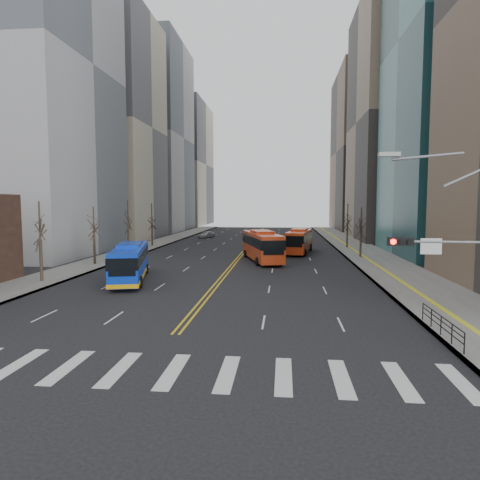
# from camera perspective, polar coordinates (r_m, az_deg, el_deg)

# --- Properties ---
(ground) EXTENTS (220.00, 220.00, 0.00)m
(ground) POSITION_cam_1_polar(r_m,az_deg,el_deg) (19.70, -12.41, -16.58)
(ground) COLOR black
(sidewalk_right) EXTENTS (7.00, 130.00, 0.15)m
(sidewalk_right) POSITION_cam_1_polar(r_m,az_deg,el_deg) (63.86, 16.30, -1.66)
(sidewalk_right) COLOR gray
(sidewalk_right) RESTS_ON ground
(sidewalk_left) EXTENTS (5.00, 130.00, 0.15)m
(sidewalk_left) POSITION_cam_1_polar(r_m,az_deg,el_deg) (66.65, -13.81, -1.33)
(sidewalk_left) COLOR gray
(sidewalk_left) RESTS_ON ground
(crosswalk) EXTENTS (26.70, 4.00, 0.01)m
(crosswalk) POSITION_cam_1_polar(r_m,az_deg,el_deg) (19.70, -12.41, -16.56)
(crosswalk) COLOR silver
(crosswalk) RESTS_ON ground
(centerline) EXTENTS (0.55, 100.00, 0.01)m
(centerline) POSITION_cam_1_polar(r_m,az_deg,el_deg) (72.97, 1.19, -0.71)
(centerline) COLOR gold
(centerline) RESTS_ON ground
(office_towers) EXTENTS (83.00, 134.00, 58.00)m
(office_towers) POSITION_cam_1_polar(r_m,az_deg,el_deg) (87.69, 2.05, 15.94)
(office_towers) COLOR gray
(office_towers) RESTS_ON ground
(signal_mast) EXTENTS (5.37, 0.37, 9.39)m
(signal_mast) POSITION_cam_1_polar(r_m,az_deg,el_deg) (21.06, 27.86, -1.99)
(signal_mast) COLOR gray
(signal_mast) RESTS_ON ground
(pedestrian_railing) EXTENTS (0.06, 6.06, 1.02)m
(pedestrian_railing) POSITION_cam_1_polar(r_m,az_deg,el_deg) (25.66, 25.23, -9.90)
(pedestrian_railing) COLOR black
(pedestrian_railing) RESTS_ON sidewalk_right
(street_trees) EXTENTS (35.20, 47.20, 7.60)m
(street_trees) POSITION_cam_1_polar(r_m,az_deg,el_deg) (53.60, -8.26, 2.41)
(street_trees) COLOR black
(street_trees) RESTS_ON ground
(blue_bus) EXTENTS (5.39, 12.17, 3.47)m
(blue_bus) POSITION_cam_1_polar(r_m,az_deg,el_deg) (41.10, -14.45, -2.72)
(blue_bus) COLOR #0D35C5
(blue_bus) RESTS_ON ground
(red_bus_near) EXTENTS (5.90, 12.42, 3.82)m
(red_bus_near) POSITION_cam_1_polar(r_m,az_deg,el_deg) (53.02, 2.94, -0.56)
(red_bus_near) COLOR red
(red_bus_near) RESTS_ON ground
(red_bus_far) EXTENTS (4.37, 11.44, 3.54)m
(red_bus_far) POSITION_cam_1_polar(r_m,az_deg,el_deg) (62.14, 7.93, 0.07)
(red_bus_far) COLOR red
(red_bus_far) RESTS_ON ground
(car_white) EXTENTS (3.15, 4.71, 1.47)m
(car_white) POSITION_cam_1_polar(r_m,az_deg,el_deg) (45.21, -14.84, -3.44)
(car_white) COLOR white
(car_white) RESTS_ON ground
(car_dark_mid) EXTENTS (1.96, 4.19, 1.39)m
(car_dark_mid) POSITION_cam_1_polar(r_m,az_deg,el_deg) (61.43, 7.77, -1.18)
(car_dark_mid) COLOR black
(car_dark_mid) RESTS_ON ground
(car_silver) EXTENTS (3.46, 4.89, 1.31)m
(car_silver) POSITION_cam_1_polar(r_m,az_deg,el_deg) (89.24, -4.49, 0.72)
(car_silver) COLOR #AAAAB0
(car_silver) RESTS_ON ground
(car_dark_far) EXTENTS (3.23, 4.60, 1.17)m
(car_dark_far) POSITION_cam_1_polar(r_m,az_deg,el_deg) (87.66, 7.79, 0.57)
(car_dark_far) COLOR black
(car_dark_far) RESTS_ON ground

